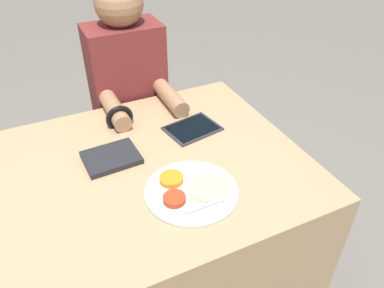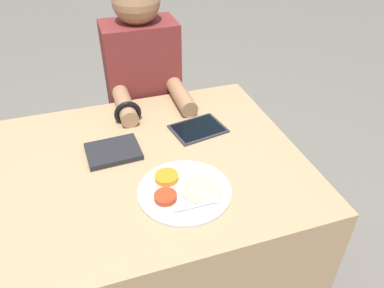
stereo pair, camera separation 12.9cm
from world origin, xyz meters
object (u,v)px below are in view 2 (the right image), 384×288
at_px(red_notebook, 113,152).
at_px(tablet_device, 198,129).
at_px(person_diner, 146,112).
at_px(thali_tray, 183,190).

relative_size(red_notebook, tablet_device, 0.87).
bearing_deg(person_diner, tablet_device, -73.67).
xyz_separation_m(thali_tray, tablet_device, (0.16, 0.32, -0.00)).
xyz_separation_m(thali_tray, red_notebook, (-0.18, 0.27, 0.00)).
bearing_deg(thali_tray, tablet_device, 63.57).
bearing_deg(thali_tray, red_notebook, 123.75).
distance_m(red_notebook, tablet_device, 0.34).
xyz_separation_m(tablet_device, person_diner, (-0.13, 0.43, -0.15)).
bearing_deg(tablet_device, person_diner, 106.33).
xyz_separation_m(thali_tray, person_diner, (0.03, 0.75, -0.15)).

